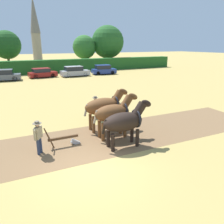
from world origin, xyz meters
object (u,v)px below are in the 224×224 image
Objects in this scene: parked_car_center_right at (42,73)px; draft_horse_lead_right at (114,113)px; plow at (66,140)px; parked_car_center at (5,75)px; draft_horse_lead_left at (125,121)px; farmer_beside_team at (95,106)px; church_spire at (35,28)px; tree_center_left at (6,45)px; tree_center_right at (108,42)px; parked_car_right at (75,71)px; tree_center at (84,47)px; farmer_at_plow at (38,135)px; draft_horse_trail_left at (105,106)px; parked_car_far_right at (104,70)px.

draft_horse_lead_right is at bearing -96.44° from parked_car_center_right.
parked_car_center is at bearing 96.96° from plow.
farmer_beside_team is at bearing 88.21° from draft_horse_lead_left.
draft_horse_lead_left is at bearing -25.44° from plow.
tree_center_left is at bearing -112.83° from church_spire.
tree_center_right is 1.98× the size of parked_car_right.
plow is 24.19m from parked_car_center.
parked_car_center_right is at bearing 19.28° from parked_car_center.
plow is (-14.26, -35.91, -4.03)m from tree_center.
tree_center_left is 15.29m from parked_car_right.
farmer_at_plow is (-4.00, -0.15, -0.47)m from draft_horse_lead_right.
tree_center_right reaches higher than draft_horse_trail_left.
plow is (-2.71, -1.16, -1.11)m from draft_horse_trail_left.
church_spire is at bearing 81.48° from parked_car_center.
parked_car_center is (-0.65, 24.37, -0.16)m from farmer_at_plow.
tree_center is at bearing 103.87° from farmer_at_plow.
farmer_at_plow is (-15.59, -36.17, -3.43)m from tree_center.
tree_center_left reaches higher than farmer_at_plow.
church_spire reaches higher than draft_horse_trail_left.
parked_car_right is 5.18m from parked_car_far_right.
tree_center_right is (20.27, -0.56, 0.60)m from tree_center_left.
draft_horse_lead_right is at bearing -84.50° from tree_center_left.
plow is at bearing -118.92° from tree_center_right.
farmer_at_plow is (-8.89, -55.90, -8.12)m from church_spire.
farmer_beside_team is (3.73, -32.66, -3.90)m from tree_center_left.
church_spire is at bearing 90.20° from parked_car_right.
draft_horse_trail_left is 1.79× the size of farmer_at_plow.
farmer_beside_team is at bearing -104.90° from parked_car_right.
draft_horse_trail_left is 3.15m from plow.
tree_center_left is 4.61× the size of farmer_at_plow.
tree_center is 4.27× the size of farmer_at_plow.
church_spire is 32.62m from parked_car_right.
plow is 1.48m from farmer_at_plow.
draft_horse_lead_left reaches higher than parked_car_far_right.
tree_center_right is at bearing 67.26° from parked_car_far_right.
parked_car_far_right is (5.18, 0.21, -0.01)m from parked_car_right.
farmer_at_plow is 26.14m from parked_car_right.
plow is at bearing -88.74° from tree_center_left.
draft_horse_trail_left is 0.63× the size of parked_car_right.
draft_horse_trail_left is at bearing -84.23° from tree_center_left.
tree_center_left is at bearing 97.75° from draft_horse_lead_right.
draft_horse_lead_left is 26.07m from parked_car_right.
farmer_beside_team is at bearing 75.82° from farmer_at_plow.
tree_center_left is 36.24m from draft_horse_lead_right.
church_spire is 4.01× the size of parked_car_center_right.
draft_horse_trail_left is at bearing 25.48° from plow.
parked_car_center_right is 1.02× the size of parked_car_far_right.
parked_car_center is at bearing 102.49° from draft_horse_lead_left.
farmer_at_plow is at bearing -90.86° from tree_center_left.
farmer_beside_team is 23.58m from parked_car_far_right.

